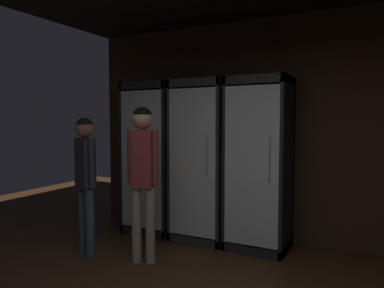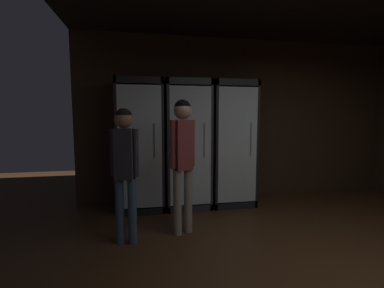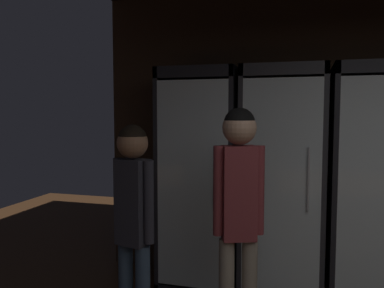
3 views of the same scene
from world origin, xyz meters
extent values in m
cube|color=#382619|center=(0.00, 3.03, 1.40)|extent=(6.00, 0.06, 2.80)
cube|color=black|center=(-1.95, 2.96, 1.01)|extent=(0.70, 0.04, 2.03)
cube|color=black|center=(-2.28, 2.67, 1.01)|extent=(0.04, 0.63, 2.03)
cube|color=black|center=(-1.62, 2.67, 1.01)|extent=(0.04, 0.63, 2.03)
cube|color=black|center=(-1.95, 2.67, 1.98)|extent=(0.70, 0.63, 0.10)
cube|color=black|center=(-1.95, 2.67, 0.05)|extent=(0.70, 0.63, 0.10)
cube|color=white|center=(-1.95, 2.93, 1.01)|extent=(0.62, 0.02, 1.79)
cube|color=silver|center=(-1.95, 2.36, 1.01)|extent=(0.62, 0.02, 1.79)
cylinder|color=#B2B2B7|center=(-1.74, 2.34, 1.12)|extent=(0.02, 0.02, 0.50)
cube|color=silver|center=(-1.95, 2.67, 0.12)|extent=(0.60, 0.55, 0.02)
cylinder|color=brown|center=(-2.18, 2.71, 0.24)|extent=(0.08, 0.08, 0.23)
cylinder|color=brown|center=(-2.18, 2.71, 0.40)|extent=(0.03, 0.03, 0.08)
cylinder|color=white|center=(-2.18, 2.71, 0.21)|extent=(0.08, 0.08, 0.07)
cylinder|color=#336B38|center=(-2.02, 2.63, 0.22)|extent=(0.07, 0.07, 0.19)
cylinder|color=#336B38|center=(-2.02, 2.63, 0.36)|extent=(0.02, 0.02, 0.08)
cylinder|color=#2D2D33|center=(-2.02, 2.63, 0.21)|extent=(0.07, 0.07, 0.08)
cylinder|color=gray|center=(-1.88, 2.64, 0.24)|extent=(0.06, 0.06, 0.22)
cylinder|color=gray|center=(-1.88, 2.64, 0.38)|extent=(0.02, 0.02, 0.06)
cylinder|color=#2D2D33|center=(-1.88, 2.64, 0.23)|extent=(0.06, 0.06, 0.05)
cylinder|color=#336B38|center=(-1.72, 2.70, 0.23)|extent=(0.06, 0.06, 0.19)
cylinder|color=#336B38|center=(-1.72, 2.70, 0.36)|extent=(0.02, 0.02, 0.07)
cylinder|color=white|center=(-1.72, 2.70, 0.21)|extent=(0.07, 0.07, 0.05)
cube|color=silver|center=(-1.95, 2.67, 0.56)|extent=(0.60, 0.55, 0.02)
cylinder|color=brown|center=(-2.16, 2.71, 0.67)|extent=(0.08, 0.08, 0.19)
cylinder|color=brown|center=(-2.16, 2.71, 0.79)|extent=(0.03, 0.03, 0.06)
cylinder|color=white|center=(-2.16, 2.71, 0.67)|extent=(0.08, 0.08, 0.05)
cylinder|color=black|center=(-2.02, 2.65, 0.67)|extent=(0.08, 0.08, 0.19)
cylinder|color=black|center=(-2.02, 2.65, 0.80)|extent=(0.03, 0.03, 0.09)
cylinder|color=white|center=(-2.02, 2.65, 0.66)|extent=(0.08, 0.08, 0.06)
cylinder|color=black|center=(-1.88, 2.64, 0.67)|extent=(0.07, 0.07, 0.19)
cylinder|color=black|center=(-1.88, 2.64, 0.79)|extent=(0.03, 0.03, 0.07)
cylinder|color=#2D2D33|center=(-1.88, 2.64, 0.67)|extent=(0.07, 0.07, 0.07)
cylinder|color=#9EAD99|center=(-1.73, 2.71, 0.67)|extent=(0.08, 0.08, 0.20)
cylinder|color=#9EAD99|center=(-1.73, 2.71, 0.80)|extent=(0.03, 0.03, 0.06)
cylinder|color=#B2332D|center=(-1.73, 2.71, 0.64)|extent=(0.08, 0.08, 0.06)
cube|color=silver|center=(-1.95, 2.67, 1.01)|extent=(0.60, 0.55, 0.02)
cylinder|color=brown|center=(-2.14, 2.70, 1.12)|extent=(0.07, 0.07, 0.21)
cylinder|color=brown|center=(-2.14, 2.70, 1.27)|extent=(0.03, 0.03, 0.08)
cylinder|color=beige|center=(-2.14, 2.70, 1.13)|extent=(0.07, 0.07, 0.06)
cylinder|color=#194723|center=(-1.94, 2.62, 1.13)|extent=(0.07, 0.07, 0.23)
cylinder|color=#194723|center=(-1.94, 2.62, 1.29)|extent=(0.02, 0.02, 0.09)
cylinder|color=#2D2D33|center=(-1.94, 2.62, 1.10)|extent=(0.07, 0.07, 0.06)
cylinder|color=gray|center=(-1.75, 2.62, 1.11)|extent=(0.08, 0.08, 0.19)
cylinder|color=gray|center=(-1.75, 2.62, 1.24)|extent=(0.03, 0.03, 0.06)
cylinder|color=beige|center=(-1.75, 2.62, 1.11)|extent=(0.08, 0.08, 0.06)
cube|color=silver|center=(-1.95, 2.67, 1.45)|extent=(0.60, 0.55, 0.02)
cylinder|color=black|center=(-2.16, 2.63, 1.55)|extent=(0.08, 0.08, 0.18)
cylinder|color=black|center=(-2.16, 2.63, 1.69)|extent=(0.03, 0.03, 0.10)
cylinder|color=beige|center=(-2.16, 2.63, 1.53)|extent=(0.08, 0.08, 0.06)
cylinder|color=#336B38|center=(-2.02, 2.63, 1.56)|extent=(0.07, 0.07, 0.20)
cylinder|color=#336B38|center=(-2.02, 2.63, 1.70)|extent=(0.02, 0.02, 0.08)
cylinder|color=tan|center=(-2.02, 2.63, 1.53)|extent=(0.07, 0.07, 0.08)
cylinder|color=#336B38|center=(-1.87, 2.64, 1.55)|extent=(0.07, 0.07, 0.18)
cylinder|color=#336B38|center=(-1.87, 2.64, 1.68)|extent=(0.03, 0.03, 0.07)
cylinder|color=tan|center=(-1.87, 2.64, 1.53)|extent=(0.07, 0.07, 0.06)
cylinder|color=gray|center=(-1.72, 2.65, 1.56)|extent=(0.07, 0.07, 0.19)
cylinder|color=gray|center=(-1.72, 2.65, 1.70)|extent=(0.02, 0.02, 0.09)
cylinder|color=#2D2D33|center=(-1.72, 2.65, 1.53)|extent=(0.07, 0.07, 0.05)
cube|color=#2B2B30|center=(-1.21, 2.96, 1.01)|extent=(0.70, 0.04, 2.03)
cube|color=#2B2B30|center=(-1.54, 2.67, 1.01)|extent=(0.04, 0.63, 2.03)
cube|color=#2B2B30|center=(-0.88, 2.67, 1.01)|extent=(0.04, 0.63, 2.03)
cube|color=#2B2B30|center=(-1.21, 2.67, 1.98)|extent=(0.70, 0.63, 0.10)
cube|color=#2B2B30|center=(-1.21, 2.67, 0.05)|extent=(0.70, 0.63, 0.10)
cube|color=white|center=(-1.21, 2.93, 1.01)|extent=(0.62, 0.02, 1.79)
cube|color=silver|center=(-1.21, 2.36, 1.01)|extent=(0.62, 0.02, 1.79)
cylinder|color=#B2B2B7|center=(-1.00, 2.34, 1.12)|extent=(0.02, 0.02, 0.50)
cube|color=silver|center=(-1.21, 2.67, 0.12)|extent=(0.60, 0.55, 0.02)
cylinder|color=gray|center=(-1.36, 2.71, 0.24)|extent=(0.07, 0.07, 0.23)
cylinder|color=gray|center=(-1.36, 2.71, 0.39)|extent=(0.02, 0.02, 0.07)
cylinder|color=#B2332D|center=(-1.36, 2.71, 0.25)|extent=(0.07, 0.07, 0.06)
cylinder|color=#336B38|center=(-1.05, 2.63, 0.23)|extent=(0.07, 0.07, 0.20)
cylinder|color=#336B38|center=(-1.05, 2.63, 0.36)|extent=(0.02, 0.02, 0.08)
cylinder|color=#B2332D|center=(-1.05, 2.63, 0.21)|extent=(0.07, 0.07, 0.06)
cube|color=silver|center=(-1.21, 2.67, 0.71)|extent=(0.60, 0.55, 0.02)
cylinder|color=#9EAD99|center=(-1.40, 2.63, 0.83)|extent=(0.08, 0.08, 0.21)
cylinder|color=#9EAD99|center=(-1.40, 2.63, 0.98)|extent=(0.02, 0.02, 0.09)
cylinder|color=tan|center=(-1.40, 2.63, 0.83)|extent=(0.08, 0.08, 0.06)
cylinder|color=#194723|center=(-1.21, 2.68, 0.83)|extent=(0.08, 0.08, 0.22)
cylinder|color=#194723|center=(-1.21, 2.68, 0.98)|extent=(0.03, 0.03, 0.07)
cylinder|color=beige|center=(-1.21, 2.68, 0.82)|extent=(0.08, 0.08, 0.07)
cylinder|color=#336B38|center=(-1.00, 2.66, 0.82)|extent=(0.07, 0.07, 0.20)
cylinder|color=#336B38|center=(-1.00, 2.66, 0.98)|extent=(0.03, 0.03, 0.10)
cylinder|color=#2D2D33|center=(-1.00, 2.66, 0.82)|extent=(0.08, 0.08, 0.08)
cube|color=silver|center=(-1.21, 2.67, 1.31)|extent=(0.60, 0.55, 0.02)
cylinder|color=#194723|center=(-1.40, 2.72, 1.43)|extent=(0.07, 0.07, 0.23)
cylinder|color=#194723|center=(-1.40, 2.72, 1.59)|extent=(0.02, 0.02, 0.08)
cylinder|color=white|center=(-1.40, 2.72, 1.40)|extent=(0.07, 0.07, 0.07)
cylinder|color=gray|center=(-1.20, 2.68, 1.43)|extent=(0.07, 0.07, 0.24)
cylinder|color=gray|center=(-1.20, 2.68, 1.60)|extent=(0.03, 0.03, 0.10)
cylinder|color=tan|center=(-1.20, 2.68, 1.43)|extent=(0.08, 0.08, 0.08)
cylinder|color=#336B38|center=(-1.01, 2.69, 1.40)|extent=(0.08, 0.08, 0.18)
cylinder|color=#336B38|center=(-1.01, 2.69, 1.53)|extent=(0.03, 0.03, 0.07)
cylinder|color=#2D2D33|center=(-1.01, 2.69, 1.38)|extent=(0.08, 0.08, 0.06)
cube|color=black|center=(-0.47, 2.96, 1.01)|extent=(0.70, 0.04, 2.03)
cube|color=black|center=(-0.80, 2.67, 1.01)|extent=(0.04, 0.63, 2.03)
cube|color=black|center=(-0.13, 2.67, 1.01)|extent=(0.04, 0.63, 2.03)
cube|color=black|center=(-0.47, 2.67, 1.98)|extent=(0.70, 0.63, 0.10)
cube|color=black|center=(-0.47, 2.67, 0.05)|extent=(0.70, 0.63, 0.10)
cube|color=white|center=(-0.47, 2.93, 1.01)|extent=(0.62, 0.02, 1.79)
cube|color=silver|center=(-0.47, 2.36, 1.01)|extent=(0.62, 0.02, 1.79)
cylinder|color=#B2B2B7|center=(-0.26, 2.34, 1.12)|extent=(0.02, 0.02, 0.50)
cube|color=silver|center=(-0.47, 2.67, 0.12)|extent=(0.60, 0.55, 0.02)
cylinder|color=gray|center=(-0.70, 2.63, 0.24)|extent=(0.08, 0.08, 0.23)
cylinder|color=gray|center=(-0.70, 2.63, 0.40)|extent=(0.03, 0.03, 0.07)
cylinder|color=#2D2D33|center=(-0.70, 2.63, 0.22)|extent=(0.08, 0.08, 0.09)
cylinder|color=#194723|center=(-0.55, 2.70, 0.22)|extent=(0.07, 0.07, 0.18)
cylinder|color=#194723|center=(-0.55, 2.70, 0.34)|extent=(0.02, 0.02, 0.06)
cylinder|color=tan|center=(-0.55, 2.70, 0.21)|extent=(0.07, 0.07, 0.07)
cylinder|color=#336B38|center=(-0.38, 2.69, 0.22)|extent=(0.08, 0.08, 0.19)
cylinder|color=#336B38|center=(-0.38, 2.69, 0.36)|extent=(0.03, 0.03, 0.09)
cylinder|color=#2D2D33|center=(-0.38, 2.69, 0.20)|extent=(0.08, 0.08, 0.08)
cylinder|color=brown|center=(-0.24, 2.70, 0.22)|extent=(0.06, 0.06, 0.19)
cylinder|color=brown|center=(-0.24, 2.70, 0.36)|extent=(0.02, 0.02, 0.09)
cylinder|color=tan|center=(-0.24, 2.70, 0.21)|extent=(0.07, 0.07, 0.06)
cube|color=silver|center=(-0.47, 2.67, 0.56)|extent=(0.60, 0.55, 0.02)
cylinder|color=#194723|center=(-0.61, 2.71, 0.68)|extent=(0.07, 0.07, 0.22)
cylinder|color=#194723|center=(-0.61, 2.71, 0.83)|extent=(0.02, 0.02, 0.07)
cylinder|color=beige|center=(-0.61, 2.71, 0.66)|extent=(0.07, 0.07, 0.06)
cylinder|color=#336B38|center=(-0.31, 2.64, 0.66)|extent=(0.08, 0.08, 0.18)
cylinder|color=#336B38|center=(-0.31, 2.64, 0.79)|extent=(0.02, 0.02, 0.07)
cylinder|color=#2D2D33|center=(-0.31, 2.64, 0.66)|extent=(0.08, 0.08, 0.07)
cube|color=silver|center=(-0.47, 2.67, 1.01)|extent=(0.60, 0.55, 0.02)
cylinder|color=#9EAD99|center=(-0.68, 2.65, 1.13)|extent=(0.06, 0.06, 0.23)
cylinder|color=#9EAD99|center=(-0.68, 2.65, 1.28)|extent=(0.02, 0.02, 0.07)
cylinder|color=#2D2D33|center=(-0.68, 2.65, 1.14)|extent=(0.07, 0.07, 0.09)
cylinder|color=#9EAD99|center=(-0.47, 2.69, 1.12)|extent=(0.06, 0.06, 0.21)
cylinder|color=#9EAD99|center=(-0.47, 2.69, 1.25)|extent=(0.02, 0.02, 0.06)
cylinder|color=beige|center=(-0.47, 2.69, 1.12)|extent=(0.06, 0.06, 0.07)
cylinder|color=brown|center=(-0.27, 2.64, 1.11)|extent=(0.08, 0.08, 0.19)
cylinder|color=brown|center=(-0.27, 2.64, 1.24)|extent=(0.03, 0.03, 0.06)
cylinder|color=beige|center=(-0.27, 2.64, 1.09)|extent=(0.08, 0.08, 0.07)
cube|color=silver|center=(-0.47, 2.67, 1.45)|extent=(0.60, 0.55, 0.02)
cylinder|color=#336B38|center=(-0.70, 2.63, 1.56)|extent=(0.06, 0.06, 0.19)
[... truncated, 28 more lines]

